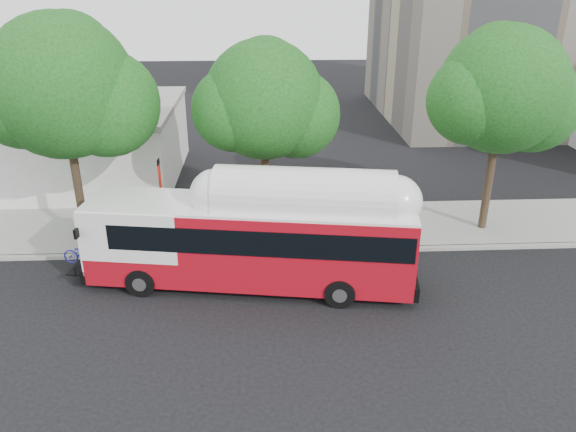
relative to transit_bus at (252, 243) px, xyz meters
name	(u,v)px	position (x,y,z in m)	size (l,w,h in m)	color
ground	(296,302)	(1.54, -1.36, -1.78)	(120.00, 120.00, 0.00)	black
sidewalk	(287,226)	(1.54, 5.14, -1.71)	(60.00, 5.00, 0.15)	gray
curb_strip	(290,251)	(1.54, 2.54, -1.71)	(60.00, 0.30, 0.15)	gray
red_curb_segment	(220,253)	(-1.46, 2.54, -1.70)	(10.00, 0.32, 0.16)	maroon
street_tree_left	(75,92)	(-6.98, 4.20, 4.82)	(6.67, 5.80, 9.74)	#2D2116
street_tree_mid	(274,104)	(0.95, 4.70, 4.12)	(5.75, 5.00, 8.62)	#2D2116
street_tree_right	(512,94)	(10.98, 4.50, 4.47)	(6.21, 5.40, 9.18)	#2D2116
low_commercial_bldg	(33,142)	(-12.46, 12.64, 0.37)	(16.20, 10.20, 4.25)	silver
transit_bus	(252,243)	(0.00, 0.00, 0.00)	(13.10, 4.41, 3.82)	#A60B18
signal_pole	(162,205)	(-3.78, 3.14, 0.30)	(0.12, 0.39, 4.07)	red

